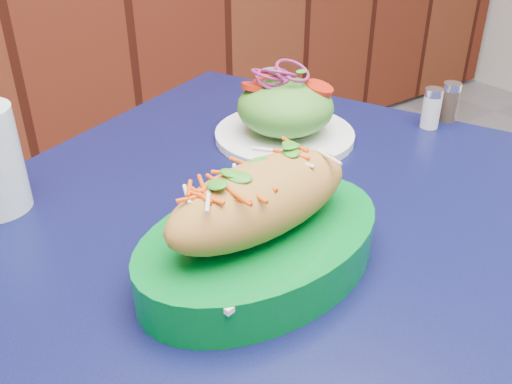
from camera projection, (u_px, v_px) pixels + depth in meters
cafe_table at (289, 275)px, 0.74m from camera, size 1.05×1.05×0.75m
banh_mi_basket at (261, 230)px, 0.58m from camera, size 0.31×0.22×0.13m
salad_plate at (285, 112)px, 0.86m from camera, size 0.22×0.22×0.12m
salt_shaker at (432, 108)px, 0.91m from camera, size 0.03×0.03×0.06m
pepper_shaker at (450, 102)px, 0.93m from camera, size 0.03×0.03×0.06m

